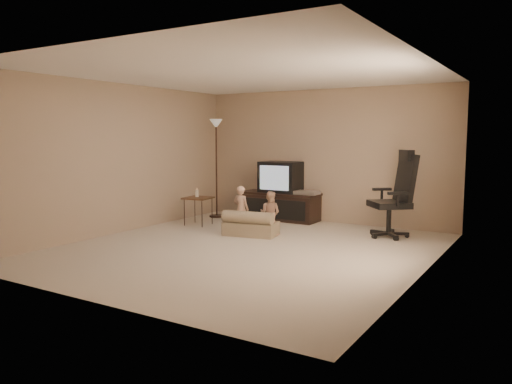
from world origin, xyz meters
TOP-DOWN VIEW (x-y plane):
  - floor at (0.00, 0.00)m, footprint 5.50×5.50m
  - room_shell at (0.00, 0.00)m, footprint 5.50×5.50m
  - tv_stand at (-0.78, 2.49)m, footprint 1.59×0.59m
  - office_chair at (1.58, 1.97)m, footprint 0.91×0.91m
  - side_table at (-1.82, 1.22)m, footprint 0.52×0.52m
  - floor_lamp at (-2.05, 2.13)m, footprint 0.30×0.30m
  - child_sofa at (-0.46, 0.84)m, footprint 0.92×0.63m
  - toddler_left at (-0.72, 0.97)m, footprint 0.29×0.21m
  - toddler_right at (-0.20, 1.05)m, footprint 0.38×0.24m

SIDE VIEW (x-z plane):
  - floor at x=0.00m, z-range 0.00..0.00m
  - child_sofa at x=-0.46m, z-range -0.04..0.38m
  - toddler_right at x=-0.20m, z-range 0.00..0.73m
  - toddler_left at x=-0.72m, z-range 0.00..0.80m
  - tv_stand at x=-0.78m, z-range -0.10..1.04m
  - side_table at x=-1.82m, z-range 0.15..0.84m
  - office_chair at x=1.58m, z-range -0.20..1.21m
  - floor_lamp at x=-2.05m, z-range 0.45..2.41m
  - room_shell at x=0.00m, z-range -1.23..4.27m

